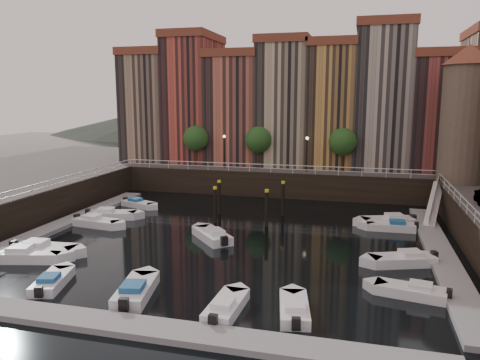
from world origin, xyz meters
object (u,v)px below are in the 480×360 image
(corner_tower, at_px, (465,112))
(gangway, at_px, (434,201))
(boat_left_1, at_px, (43,250))
(boat_left_2, at_px, (96,222))
(boat_left_0, at_px, (27,255))
(mooring_pilings, at_px, (246,203))

(corner_tower, bearing_deg, gangway, -122.80)
(boat_left_1, relative_size, boat_left_2, 1.08)
(boat_left_0, height_order, boat_left_1, boat_left_1)
(boat_left_0, height_order, boat_left_2, boat_left_0)
(gangway, distance_m, boat_left_2, 31.89)
(mooring_pilings, relative_size, boat_left_0, 1.27)
(boat_left_1, xyz_separation_m, boat_left_2, (-0.51, 8.10, -0.03))
(mooring_pilings, height_order, boat_left_0, mooring_pilings)
(corner_tower, relative_size, gangway, 1.66)
(mooring_pilings, xyz_separation_m, boat_left_2, (-12.70, -5.81, -1.28))
(corner_tower, distance_m, gangway, 9.86)
(boat_left_1, bearing_deg, gangway, 26.18)
(gangway, bearing_deg, boat_left_0, -146.73)
(boat_left_2, bearing_deg, boat_left_1, -79.01)
(gangway, relative_size, boat_left_1, 1.58)
(gangway, xyz_separation_m, boat_left_2, (-30.19, -10.17, -1.55))
(corner_tower, xyz_separation_m, gangway, (-2.90, -4.50, -8.28))
(mooring_pilings, bearing_deg, boat_left_1, -131.23)
(corner_tower, height_order, boat_left_1, corner_tower)
(gangway, relative_size, mooring_pilings, 1.25)
(boat_left_2, bearing_deg, boat_left_0, -81.15)
(gangway, height_order, boat_left_0, gangway)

